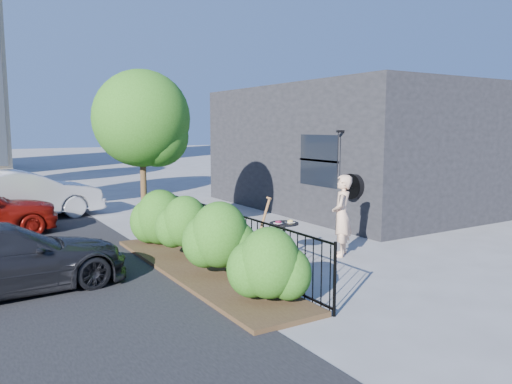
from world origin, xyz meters
TOP-DOWN VIEW (x-y plane):
  - ground at (0.00, 0.00)m, footprint 120.00×120.00m
  - shop_building at (5.50, 4.50)m, footprint 6.22×9.00m
  - fence at (-1.50, 0.00)m, footprint 0.05×6.05m
  - planting_bed at (-2.20, 0.00)m, footprint 1.30×6.00m
  - shrubs at (-2.10, 0.10)m, footprint 1.10×5.60m
  - patio_tree at (-2.24, 2.76)m, footprint 2.20×2.20m
  - cafe_table at (-0.31, -0.01)m, footprint 0.60×0.60m
  - woman at (0.88, -0.44)m, footprint 0.74×0.72m
  - shovel at (-1.26, -0.54)m, footprint 0.50×0.19m
  - car_silver at (-4.31, 7.65)m, footprint 4.56×2.00m
  - car_darkgrey at (-5.46, 0.61)m, footprint 4.13×1.96m

SIDE VIEW (x-z plane):
  - ground at x=0.00m, z-range 0.00..0.00m
  - planting_bed at x=-2.20m, z-range 0.00..0.08m
  - cafe_table at x=-0.31m, z-range 0.12..0.93m
  - fence at x=-1.50m, z-range 0.01..1.11m
  - car_darkgrey at x=-5.46m, z-range 0.00..1.16m
  - shovel at x=-1.26m, z-range -0.09..1.36m
  - shrubs at x=-2.10m, z-range 0.08..1.32m
  - car_silver at x=-4.31m, z-range 0.00..1.46m
  - woman at x=0.88m, z-range 0.00..1.72m
  - shop_building at x=5.50m, z-range 0.00..4.00m
  - patio_tree at x=-2.24m, z-range 0.79..4.73m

